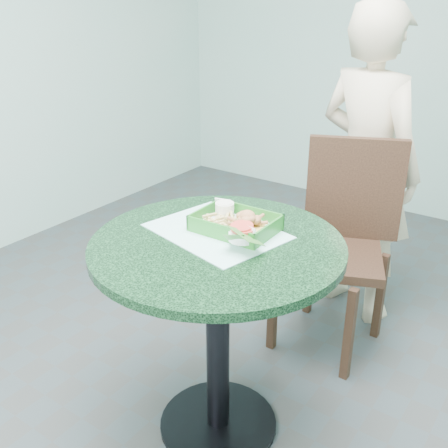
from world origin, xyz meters
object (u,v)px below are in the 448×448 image
Objects in this scene: diner_person at (366,169)px; crab_sandwich at (247,227)px; cafe_table at (217,293)px; dining_chair at (341,231)px; food_basket at (235,232)px; sauce_ramekin at (225,212)px.

diner_person is 12.70× the size of crab_sandwich.
crab_sandwich reaches higher than cafe_table.
dining_chair is 3.56× the size of food_basket.
cafe_table is 1.09m from diner_person.
crab_sandwich is 1.78× the size of sauce_ramekin.
dining_chair is 0.75m from crab_sandwich.
diner_person is 0.99m from crab_sandwich.
cafe_table is 12.55× the size of sauce_ramekin.
sauce_ramekin is at bearing 156.39° from crab_sandwich.
sauce_ramekin is (-0.13, 0.06, 0.00)m from crab_sandwich.
dining_chair is at bearing 81.85° from food_basket.
sauce_ramekin is (-0.17, -0.64, 0.27)m from dining_chair.
crab_sandwich is (-0.05, -0.70, 0.27)m from dining_chair.
diner_person reaches higher than dining_chair.
diner_person is at bearing 85.50° from food_basket.
crab_sandwich is at bearing 60.52° from cafe_table.
dining_chair is 0.72m from sauce_ramekin.
dining_chair reaches higher than food_basket.
diner_person is at bearing 80.67° from sauce_ramekin.
crab_sandwich is at bearing -23.61° from sauce_ramekin.
dining_chair reaches higher than cafe_table.
food_basket is (-0.08, -0.98, 0.03)m from diner_person.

